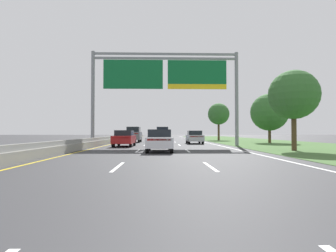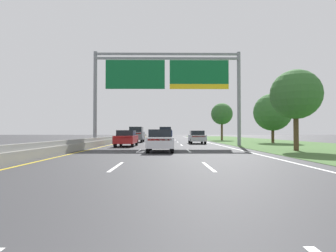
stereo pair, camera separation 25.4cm
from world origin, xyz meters
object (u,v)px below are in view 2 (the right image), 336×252
at_px(roadside_tree_near, 296,95).
at_px(roadside_tree_mid, 273,112).
at_px(car_white_centre_lane_sedan, 160,140).
at_px(car_red_left_lane_sedan, 126,138).
at_px(overhead_sign_gantry, 167,79).
at_px(car_grey_left_lane_suv, 137,134).
at_px(car_silver_right_lane_sedan, 197,137).
at_px(pickup_truck_blue, 165,134).
at_px(roadside_tree_far, 222,114).

distance_m(roadside_tree_near, roadside_tree_mid, 14.92).
bearing_deg(car_white_centre_lane_sedan, car_red_left_lane_sedan, 26.27).
height_order(overhead_sign_gantry, car_white_centre_lane_sedan, overhead_sign_gantry).
bearing_deg(car_grey_left_lane_suv, car_silver_right_lane_sedan, -120.16).
xyz_separation_m(car_silver_right_lane_sedan, car_white_centre_lane_sedan, (-4.17, -13.21, 0.00)).
relative_size(car_silver_right_lane_sedan, car_red_left_lane_sedan, 1.00).
height_order(car_silver_right_lane_sedan, roadside_tree_mid, roadside_tree_mid).
height_order(pickup_truck_blue, roadside_tree_near, roadside_tree_near).
distance_m(car_silver_right_lane_sedan, car_white_centre_lane_sedan, 13.85).
bearing_deg(roadside_tree_far, pickup_truck_blue, -149.68).
bearing_deg(pickup_truck_blue, car_silver_right_lane_sedan, -154.21).
bearing_deg(overhead_sign_gantry, roadside_tree_far, 63.12).
bearing_deg(car_white_centre_lane_sedan, car_silver_right_lane_sedan, -17.54).
relative_size(overhead_sign_gantry, roadside_tree_near, 2.50).
height_order(car_grey_left_lane_suv, car_white_centre_lane_sedan, car_grey_left_lane_suv).
relative_size(car_white_centre_lane_sedan, car_red_left_lane_sedan, 0.99).
height_order(roadside_tree_mid, roadside_tree_far, roadside_tree_far).
bearing_deg(car_white_centre_lane_sedan, pickup_truck_blue, -0.92).
xyz_separation_m(car_white_centre_lane_sedan, roadside_tree_near, (10.01, 0.56, 3.35)).
xyz_separation_m(pickup_truck_blue, car_white_centre_lane_sedan, (-0.33, -21.16, -0.26)).
bearing_deg(roadside_tree_far, overhead_sign_gantry, -116.88).
distance_m(pickup_truck_blue, car_white_centre_lane_sedan, 21.16).
bearing_deg(car_grey_left_lane_suv, overhead_sign_gantry, -156.95).
xyz_separation_m(pickup_truck_blue, roadside_tree_near, (9.69, -20.60, 3.09)).
height_order(overhead_sign_gantry, car_red_left_lane_sedan, overhead_sign_gantry).
distance_m(overhead_sign_gantry, roadside_tree_far, 21.26).
height_order(pickup_truck_blue, car_white_centre_lane_sedan, pickup_truck_blue).
height_order(overhead_sign_gantry, roadside_tree_near, overhead_sign_gantry).
bearing_deg(roadside_tree_far, roadside_tree_near, -90.17).
bearing_deg(car_red_left_lane_sedan, roadside_tree_far, -33.40).
xyz_separation_m(pickup_truck_blue, car_red_left_lane_sedan, (-3.77, -14.20, -0.26)).
xyz_separation_m(overhead_sign_gantry, car_silver_right_lane_sedan, (3.63, 5.19, -6.02)).
height_order(pickup_truck_blue, roadside_tree_mid, roadside_tree_mid).
relative_size(car_white_centre_lane_sedan, roadside_tree_far, 0.69).
height_order(pickup_truck_blue, car_grey_left_lane_suv, pickup_truck_blue).
bearing_deg(roadside_tree_mid, roadside_tree_near, -105.82).
bearing_deg(roadside_tree_near, pickup_truck_blue, 115.19).
bearing_deg(roadside_tree_near, overhead_sign_gantry, 141.77).
xyz_separation_m(roadside_tree_near, roadside_tree_mid, (4.07, 14.35, -0.21)).
height_order(car_white_centre_lane_sedan, car_red_left_lane_sedan, same).
distance_m(overhead_sign_gantry, car_red_left_lane_sedan, 7.30).
relative_size(car_silver_right_lane_sedan, roadside_tree_near, 0.74).
distance_m(car_grey_left_lane_suv, car_silver_right_lane_sedan, 8.99).
relative_size(overhead_sign_gantry, car_white_centre_lane_sedan, 3.42).
height_order(car_grey_left_lane_suv, roadside_tree_far, roadside_tree_far).
height_order(overhead_sign_gantry, roadside_tree_far, overhead_sign_gantry).
distance_m(overhead_sign_gantry, roadside_tree_near, 12.35).
bearing_deg(roadside_tree_far, roadside_tree_mid, -71.56).
xyz_separation_m(car_silver_right_lane_sedan, roadside_tree_mid, (9.91, 1.70, 3.14)).
xyz_separation_m(car_grey_left_lane_suv, car_red_left_lane_sedan, (0.18, -10.74, -0.28)).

